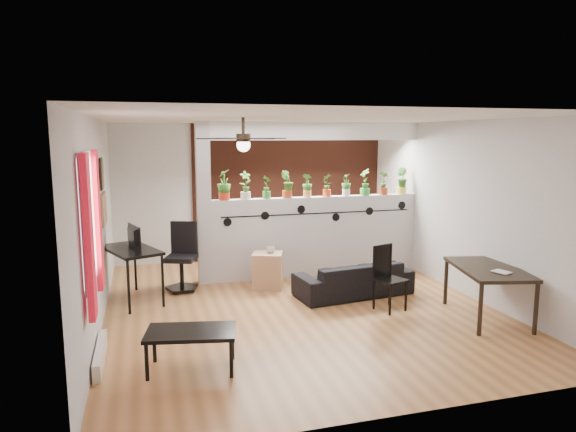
{
  "coord_description": "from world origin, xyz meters",
  "views": [
    {
      "loc": [
        -2.02,
        -6.67,
        2.38
      ],
      "look_at": [
        0.03,
        0.6,
        1.19
      ],
      "focal_mm": 32.0,
      "sensor_mm": 36.0,
      "label": 1
    }
  ],
  "objects": [
    {
      "name": "baseboard_heater",
      "position": [
        -2.54,
        -1.2,
        0.09
      ],
      "size": [
        0.08,
        1.0,
        0.18
      ],
      "primitive_type": "cube",
      "color": "silver",
      "rests_on": "ground"
    },
    {
      "name": "office_chair",
      "position": [
        -1.49,
        1.22,
        0.46
      ],
      "size": [
        0.56,
        0.56,
        1.03
      ],
      "color": "black",
      "rests_on": "ground"
    },
    {
      "name": "cup",
      "position": [
        -0.15,
        0.95,
        0.61
      ],
      "size": [
        0.14,
        0.14,
        0.1
      ],
      "primitive_type": "imported",
      "rotation": [
        0.0,
        0.0,
        -0.14
      ],
      "color": "gray",
      "rests_on": "cube_shelf"
    },
    {
      "name": "monitor",
      "position": [
        -2.24,
        0.98,
        0.87
      ],
      "size": [
        0.3,
        0.14,
        0.17
      ],
      "primitive_type": "imported",
      "rotation": [
        0.0,
        0.0,
        1.88
      ],
      "color": "black",
      "rests_on": "computer_desk"
    },
    {
      "name": "vine_decal",
      "position": [
        0.8,
        1.4,
        1.08
      ],
      "size": [
        3.31,
        0.01,
        0.3
      ],
      "color": "black",
      "rests_on": "partition_wall"
    },
    {
      "name": "brick_panel",
      "position": [
        0.8,
        2.97,
        1.3
      ],
      "size": [
        3.9,
        0.05,
        2.6
      ],
      "primitive_type": "cube",
      "color": "#AF4C33",
      "rests_on": "ground"
    },
    {
      "name": "sofa",
      "position": [
        0.95,
        0.24,
        0.24
      ],
      "size": [
        1.73,
        0.86,
        0.49
      ],
      "primitive_type": "imported",
      "rotation": [
        0.0,
        0.0,
        3.27
      ],
      "color": "black",
      "rests_on": "ground"
    },
    {
      "name": "book",
      "position": [
        2.15,
        -1.45,
        0.7
      ],
      "size": [
        0.21,
        0.25,
        0.02
      ],
      "primitive_type": "imported",
      "rotation": [
        0.0,
        0.0,
        0.3
      ],
      "color": "gray",
      "rests_on": "dining_table"
    },
    {
      "name": "corkboard",
      "position": [
        -2.58,
        0.95,
        1.35
      ],
      "size": [
        0.03,
        0.6,
        0.45
      ],
      "primitive_type": "cube",
      "color": "#9D724B",
      "rests_on": "room_shell"
    },
    {
      "name": "potted_plant_2",
      "position": [
        -0.08,
        1.5,
        1.55
      ],
      "size": [
        0.21,
        0.23,
        0.38
      ],
      "color": "#338630",
      "rests_on": "partition_wall"
    },
    {
      "name": "potted_plant_0",
      "position": [
        -0.78,
        1.5,
        1.61
      ],
      "size": [
        0.24,
        0.29,
        0.49
      ],
      "color": "red",
      "rests_on": "partition_wall"
    },
    {
      "name": "window_assembly",
      "position": [
        -2.56,
        -1.2,
        1.51
      ],
      "size": [
        0.09,
        1.3,
        1.55
      ],
      "color": "white",
      "rests_on": "room_shell"
    },
    {
      "name": "potted_plant_6",
      "position": [
        1.33,
        1.5,
        1.55
      ],
      "size": [
        0.21,
        0.23,
        0.38
      ],
      "color": "white",
      "rests_on": "partition_wall"
    },
    {
      "name": "potted_plant_7",
      "position": [
        1.68,
        1.5,
        1.59
      ],
      "size": [
        0.23,
        0.27,
        0.46
      ],
      "color": "green",
      "rests_on": "partition_wall"
    },
    {
      "name": "coffee_table",
      "position": [
        -1.62,
        -1.62,
        0.38
      ],
      "size": [
        0.98,
        0.67,
        0.42
      ],
      "color": "black",
      "rests_on": "ground"
    },
    {
      "name": "potted_plant_1",
      "position": [
        -0.43,
        1.5,
        1.59
      ],
      "size": [
        0.27,
        0.23,
        0.46
      ],
      "color": "white",
      "rests_on": "partition_wall"
    },
    {
      "name": "ceiling_header",
      "position": [
        0.8,
        1.5,
        2.45
      ],
      "size": [
        3.6,
        0.18,
        0.3
      ],
      "primitive_type": "cube",
      "color": "white",
      "rests_on": "room_shell"
    },
    {
      "name": "computer_desk",
      "position": [
        -2.24,
        0.83,
        0.71
      ],
      "size": [
        0.93,
        1.22,
        0.78
      ],
      "color": "black",
      "rests_on": "ground"
    },
    {
      "name": "potted_plant_8",
      "position": [
        2.03,
        1.5,
        1.57
      ],
      "size": [
        0.25,
        0.27,
        0.42
      ],
      "color": "#AD381B",
      "rests_on": "partition_wall"
    },
    {
      "name": "potted_plant_5",
      "position": [
        0.98,
        1.5,
        1.56
      ],
      "size": [
        0.24,
        0.22,
        0.39
      ],
      "color": "#D64419",
      "rests_on": "partition_wall"
    },
    {
      "name": "potted_plant_9",
      "position": [
        2.38,
        1.5,
        1.6
      ],
      "size": [
        0.24,
        0.28,
        0.47
      ],
      "color": "#EBE553",
      "rests_on": "partition_wall"
    },
    {
      "name": "ceiling_fan",
      "position": [
        -0.8,
        -0.3,
        2.31
      ],
      "size": [
        1.19,
        1.19,
        0.43
      ],
      "color": "black",
      "rests_on": "room_shell"
    },
    {
      "name": "dining_table",
      "position": [
        2.25,
        -1.15,
        0.61
      ],
      "size": [
        1.03,
        1.39,
        0.68
      ],
      "color": "black",
      "rests_on": "ground"
    },
    {
      "name": "framed_art",
      "position": [
        -2.58,
        0.9,
        1.85
      ],
      "size": [
        0.03,
        0.34,
        0.44
      ],
      "color": "#8C7259",
      "rests_on": "room_shell"
    },
    {
      "name": "room_shell",
      "position": [
        0.0,
        0.0,
        1.3
      ],
      "size": [
        6.3,
        7.1,
        2.9
      ],
      "color": "#965F31",
      "rests_on": "ground"
    },
    {
      "name": "folding_chair",
      "position": [
        1.14,
        -0.45,
        0.53
      ],
      "size": [
        0.46,
        0.46,
        0.89
      ],
      "color": "black",
      "rests_on": "ground"
    },
    {
      "name": "cube_shelf",
      "position": [
        -0.2,
        0.95,
        0.28
      ],
      "size": [
        0.56,
        0.53,
        0.56
      ],
      "primitive_type": "cube",
      "rotation": [
        0.0,
        0.0,
        -0.33
      ],
      "color": "#A77D58",
      "rests_on": "ground"
    },
    {
      "name": "potted_plant_3",
      "position": [
        0.27,
        1.5,
        1.59
      ],
      "size": [
        0.27,
        0.24,
        0.46
      ],
      "color": "#AD3E1B",
      "rests_on": "partition_wall"
    },
    {
      "name": "pier_column",
      "position": [
        -1.11,
        1.5,
        1.3
      ],
      "size": [
        0.22,
        0.2,
        2.6
      ],
      "primitive_type": "cube",
      "color": "#BCBCC1",
      "rests_on": "ground"
    },
    {
      "name": "partition_wall",
      "position": [
        0.8,
        1.5,
        0.68
      ],
      "size": [
        3.6,
        0.18,
        1.35
      ],
      "primitive_type": "cube",
      "color": "#BCBCC1",
      "rests_on": "ground"
    },
    {
      "name": "potted_plant_4",
      "position": [
        0.62,
        1.5,
        1.56
      ],
      "size": [
        0.25,
        0.24,
        0.39
      ],
      "color": "gold",
      "rests_on": "partition_wall"
    }
  ]
}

